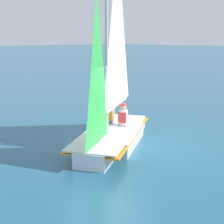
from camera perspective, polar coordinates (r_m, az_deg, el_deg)
name	(u,v)px	position (r m, az deg, el deg)	size (l,w,h in m)	color
ground_plane	(112,144)	(9.89, 0.00, -5.86)	(260.00, 260.00, 0.00)	#235675
sailboat_main	(112,116)	(9.67, 0.07, -0.65)	(4.46, 3.47, 6.20)	silver
sailor_helm	(123,120)	(10.32, 2.04, -1.38)	(0.42, 0.41, 1.16)	black
sailor_crew	(110,117)	(10.66, -0.40, -0.96)	(0.42, 0.41, 1.16)	black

